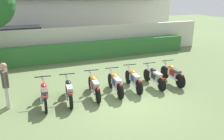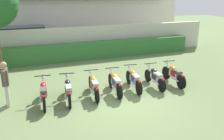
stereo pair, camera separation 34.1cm
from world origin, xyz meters
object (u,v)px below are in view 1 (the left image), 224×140
at_px(motorcycle_in_row_3, 115,83).
at_px(inspector_person, 5,82).
at_px(motorcycle_in_row_1, 69,90).
at_px(motorcycle_in_row_4, 134,79).
at_px(motorcycle_in_row_6, 172,74).
at_px(parked_car, 22,41).
at_px(motorcycle_in_row_0, 44,93).
at_px(motorcycle_in_row_2, 94,86).
at_px(motorcycle_in_row_5, 154,76).

distance_m(motorcycle_in_row_3, inspector_person, 4.14).
height_order(motorcycle_in_row_1, inspector_person, inspector_person).
xyz_separation_m(motorcycle_in_row_4, motorcycle_in_row_6, (1.96, -0.08, 0.00)).
distance_m(parked_car, motorcycle_in_row_4, 9.06).
relative_size(motorcycle_in_row_4, motorcycle_in_row_6, 1.02).
relative_size(motorcycle_in_row_0, motorcycle_in_row_1, 1.00).
relative_size(motorcycle_in_row_6, inspector_person, 1.14).
relative_size(motorcycle_in_row_1, motorcycle_in_row_4, 0.97).
xyz_separation_m(motorcycle_in_row_0, motorcycle_in_row_2, (1.93, 0.03, -0.01)).
height_order(motorcycle_in_row_1, motorcycle_in_row_6, motorcycle_in_row_6).
xyz_separation_m(motorcycle_in_row_0, motorcycle_in_row_6, (5.71, 0.03, 0.00)).
xyz_separation_m(motorcycle_in_row_3, motorcycle_in_row_6, (2.87, 0.04, -0.00)).
xyz_separation_m(motorcycle_in_row_6, inspector_person, (-6.96, 0.28, 0.54)).
relative_size(parked_car, motorcycle_in_row_4, 2.33).
bearing_deg(motorcycle_in_row_5, motorcycle_in_row_0, 94.32).
bearing_deg(inspector_person, parked_car, 82.25).
bearing_deg(motorcycle_in_row_6, motorcycle_in_row_4, 91.31).
distance_m(motorcycle_in_row_4, inspector_person, 5.03).
bearing_deg(inspector_person, motorcycle_in_row_0, -14.02).
bearing_deg(motorcycle_in_row_3, motorcycle_in_row_1, 97.17).
bearing_deg(motorcycle_in_row_6, motorcycle_in_row_0, 94.06).
height_order(motorcycle_in_row_2, inspector_person, inspector_person).
xyz_separation_m(motorcycle_in_row_1, motorcycle_in_row_6, (4.81, 0.07, 0.01)).
xyz_separation_m(motorcycle_in_row_2, motorcycle_in_row_3, (0.91, -0.04, 0.01)).
bearing_deg(motorcycle_in_row_5, motorcycle_in_row_3, 95.55).
height_order(motorcycle_in_row_5, motorcycle_in_row_6, motorcycle_in_row_6).
bearing_deg(motorcycle_in_row_1, motorcycle_in_row_5, -80.74).
relative_size(parked_car, motorcycle_in_row_5, 2.39).
bearing_deg(parked_car, motorcycle_in_row_4, -63.06).
bearing_deg(motorcycle_in_row_4, motorcycle_in_row_6, -84.91).
distance_m(motorcycle_in_row_1, motorcycle_in_row_6, 4.81).
bearing_deg(motorcycle_in_row_5, motorcycle_in_row_6, -87.93).
distance_m(motorcycle_in_row_5, motorcycle_in_row_6, 0.96).
xyz_separation_m(motorcycle_in_row_4, inspector_person, (-5.00, 0.20, 0.54)).
distance_m(motorcycle_in_row_5, inspector_person, 6.03).
bearing_deg(parked_car, motorcycle_in_row_6, -53.20).
bearing_deg(motorcycle_in_row_3, parked_car, 26.10).
xyz_separation_m(motorcycle_in_row_3, motorcycle_in_row_5, (1.91, 0.06, -0.02)).
bearing_deg(motorcycle_in_row_3, motorcycle_in_row_0, 95.97).
bearing_deg(inspector_person, motorcycle_in_row_4, -2.27).
height_order(motorcycle_in_row_4, inspector_person, inspector_person).
distance_m(parked_car, motorcycle_in_row_6, 10.13).
height_order(parked_car, motorcycle_in_row_3, parked_car).
relative_size(motorcycle_in_row_1, motorcycle_in_row_3, 1.00).
bearing_deg(motorcycle_in_row_4, motorcycle_in_row_3, 105.17).
distance_m(parked_car, motorcycle_in_row_2, 8.51).
xyz_separation_m(parked_car, motorcycle_in_row_6, (5.88, -8.23, -0.48)).
height_order(parked_car, motorcycle_in_row_5, parked_car).
height_order(parked_car, motorcycle_in_row_2, parked_car).
distance_m(parked_car, motorcycle_in_row_3, 8.82).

